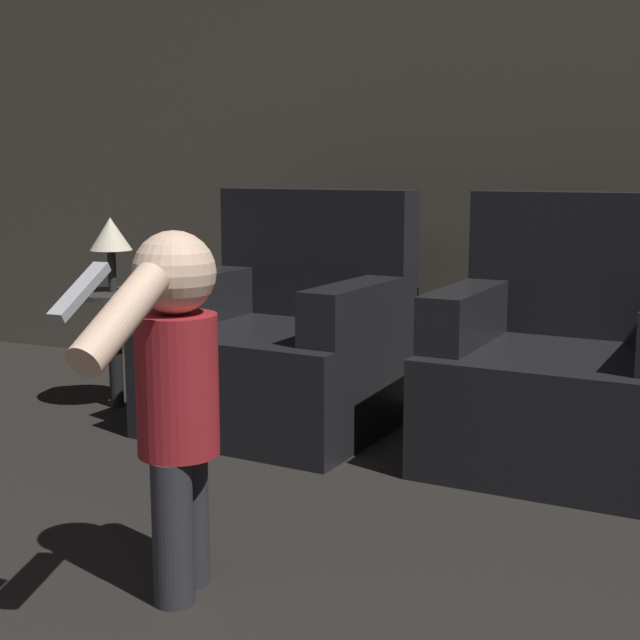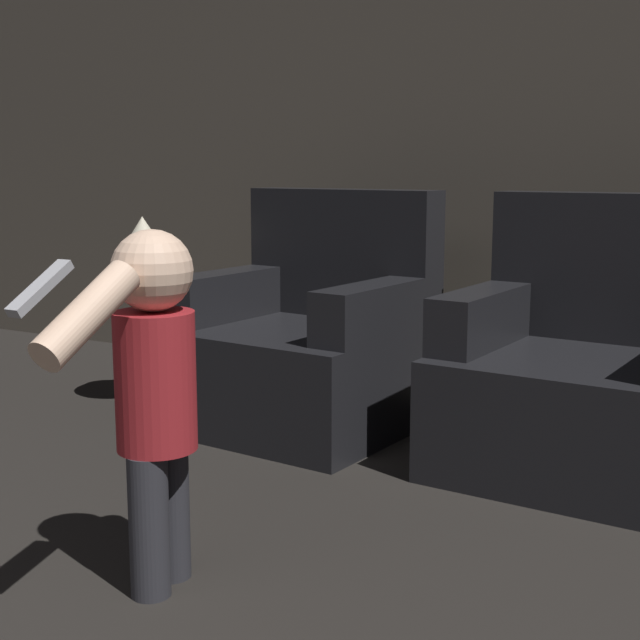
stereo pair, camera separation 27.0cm
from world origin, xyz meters
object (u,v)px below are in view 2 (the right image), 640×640
Objects in this scene: person_toddler at (153,382)px; lamp at (143,234)px; armchair_right at (586,377)px; armchair_left at (307,346)px.

lamp is (-1.21, 1.38, 0.22)m from person_toddler.
armchair_left is at bearing -176.44° from armchair_right.
person_toddler is at bearing -68.86° from armchair_left.
armchair_right is at bearing 5.06° from armchair_left.
armchair_left is 1.12m from armchair_right.
armchair_right reaches higher than person_toddler.
armchair_left is 2.98× the size of lamp.
lamp is at bearing 30.26° from person_toddler.
armchair_right is 1.62m from person_toddler.
armchair_left is 1.51m from person_toddler.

